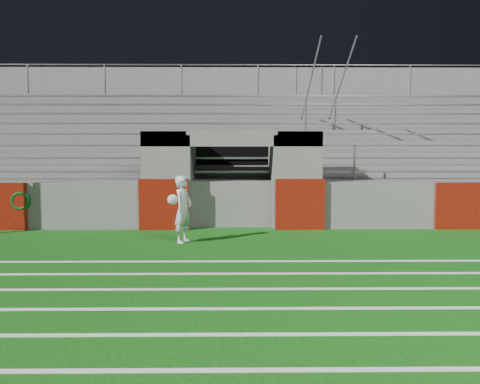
{
  "coord_description": "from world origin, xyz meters",
  "views": [
    {
      "loc": [
        0.05,
        -11.08,
        2.2
      ],
      "look_at": [
        0.2,
        1.8,
        1.1
      ],
      "focal_mm": 40.0,
      "sensor_mm": 36.0,
      "label": 1
    }
  ],
  "objects": [
    {
      "name": "hose_coil",
      "position": [
        -5.55,
        2.93,
        0.78
      ],
      "size": [
        0.55,
        0.15,
        0.55
      ],
      "color": "#0B3B15",
      "rests_on": "ground"
    },
    {
      "name": "stadium_structure",
      "position": [
        0.0,
        7.97,
        1.49
      ],
      "size": [
        26.0,
        8.48,
        5.42
      ],
      "color": "#5A5755",
      "rests_on": "ground"
    },
    {
      "name": "ground",
      "position": [
        0.0,
        0.0,
        0.0
      ],
      "size": [
        90.0,
        90.0,
        0.0
      ],
      "primitive_type": "plane",
      "color": "#0E4A0C",
      "rests_on": "ground"
    },
    {
      "name": "goalkeeper_with_ball",
      "position": [
        -1.12,
        1.08,
        0.78
      ],
      "size": [
        0.63,
        0.66,
        1.54
      ],
      "color": "silver",
      "rests_on": "ground"
    },
    {
      "name": "field_markings",
      "position": [
        0.0,
        -5.0,
        0.01
      ],
      "size": [
        28.0,
        8.09,
        0.01
      ],
      "color": "white",
      "rests_on": "ground"
    }
  ]
}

